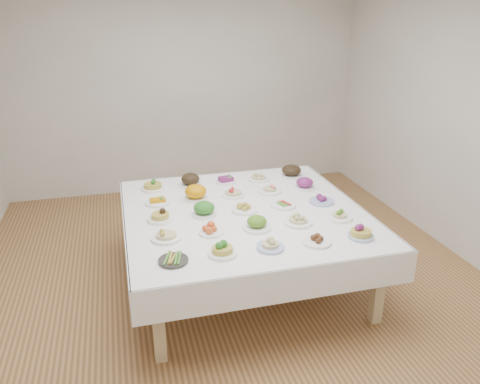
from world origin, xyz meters
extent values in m
plane|color=#A67545|center=(0.00, 0.00, 0.00)|extent=(5.00, 5.00, 0.00)
cube|color=silver|center=(0.00, 2.50, 1.40)|extent=(5.00, 0.02, 2.80)
cube|color=silver|center=(0.00, -2.50, 1.40)|extent=(5.00, 0.02, 2.80)
cube|color=silver|center=(2.50, 0.00, 1.40)|extent=(0.02, 5.00, 2.80)
cube|color=white|center=(0.11, -0.24, 0.72)|extent=(2.18, 2.18, 0.06)
cube|color=white|center=(0.11, 0.85, 0.61)|extent=(2.20, 0.01, 0.28)
cube|color=white|center=(0.11, -1.34, 0.61)|extent=(2.20, 0.02, 0.28)
cube|color=white|center=(1.20, -0.24, 0.61)|extent=(0.02, 2.20, 0.28)
cube|color=white|center=(-0.98, -0.24, 0.61)|extent=(0.01, 2.20, 0.28)
cube|color=#D0B885|center=(-0.80, -1.16, 0.34)|extent=(0.09, 0.09, 0.69)
cube|color=#D0B885|center=(1.02, -1.16, 0.34)|extent=(0.09, 0.09, 0.69)
cube|color=#D0B885|center=(-0.80, 0.67, 0.34)|extent=(0.09, 0.09, 0.69)
cube|color=#D0B885|center=(1.02, 0.67, 0.34)|extent=(0.09, 0.09, 0.69)
cylinder|color=#2E2B29|center=(-0.65, -1.02, 0.76)|extent=(0.22, 0.22, 0.02)
cylinder|color=white|center=(-0.27, -1.00, 0.76)|extent=(0.22, 0.22, 0.02)
cylinder|color=#4C66B2|center=(0.11, -1.01, 0.76)|extent=(0.22, 0.22, 0.02)
cylinder|color=white|center=(0.50, -1.01, 0.76)|extent=(0.23, 0.23, 0.02)
cylinder|color=#4C66B2|center=(0.89, -1.02, 0.76)|extent=(0.21, 0.21, 0.02)
cylinder|color=white|center=(-0.66, -0.63, 0.76)|extent=(0.25, 0.25, 0.02)
cylinder|color=white|center=(-0.28, -0.63, 0.76)|extent=(0.21, 0.21, 0.02)
cylinder|color=white|center=(0.11, -0.63, 0.76)|extent=(0.25, 0.25, 0.02)
cylinder|color=white|center=(0.49, -0.63, 0.76)|extent=(0.25, 0.25, 0.02)
cylinder|color=white|center=(0.89, -0.64, 0.76)|extent=(0.22, 0.22, 0.02)
cylinder|color=white|center=(-0.67, -0.25, 0.76)|extent=(0.23, 0.23, 0.02)
cylinder|color=white|center=(-0.27, -0.25, 0.76)|extent=(0.22, 0.22, 0.02)
cylinder|color=white|center=(0.11, -0.25, 0.76)|extent=(0.24, 0.24, 0.02)
cylinder|color=white|center=(0.50, -0.24, 0.76)|extent=(0.23, 0.23, 0.02)
cylinder|color=#4C66B2|center=(0.89, -0.25, 0.76)|extent=(0.23, 0.23, 0.02)
cylinder|color=white|center=(-0.65, 0.13, 0.76)|extent=(0.24, 0.24, 0.02)
cylinder|color=white|center=(-0.28, 0.15, 0.76)|extent=(0.22, 0.22, 0.02)
cylinder|color=white|center=(0.10, 0.14, 0.76)|extent=(0.23, 0.23, 0.02)
cylinder|color=white|center=(0.49, 0.14, 0.76)|extent=(0.25, 0.25, 0.02)
cylinder|color=white|center=(0.87, 0.14, 0.76)|extent=(0.22, 0.22, 0.02)
cylinder|color=white|center=(-0.66, 0.53, 0.76)|extent=(0.23, 0.23, 0.02)
cylinder|color=white|center=(-0.27, 0.52, 0.76)|extent=(0.23, 0.23, 0.02)
cylinder|color=white|center=(0.12, 0.52, 0.76)|extent=(0.21, 0.21, 0.02)
cylinder|color=white|center=(0.49, 0.52, 0.76)|extent=(0.22, 0.22, 0.02)
cylinder|color=white|center=(0.87, 0.53, 0.76)|extent=(0.24, 0.24, 0.02)
camera|label=1|loc=(-0.96, -4.08, 2.51)|focal=35.00mm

